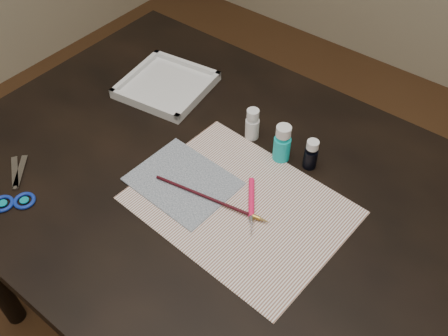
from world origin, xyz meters
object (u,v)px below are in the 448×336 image
Objects in this scene: paper at (240,205)px; paint_bottle_navy at (311,154)px; canvas at (183,181)px; scissors at (13,183)px; paint_bottle_cyan at (282,143)px; palette_tray at (166,85)px; paint_bottle_white at (252,124)px.

paint_bottle_navy reaches higher than paper.
canvas is at bearing -169.32° from paper.
paint_bottle_navy is 0.42× the size of scissors.
scissors is at bearing -148.53° from paper.
paint_bottle_navy is at bearing -102.83° from scissors.
canvas is 0.24m from paint_bottle_cyan.
scissors is (-0.42, -0.44, -0.04)m from paint_bottle_cyan.
canvas is 0.38m from scissors.
paper is at bearing -86.23° from paint_bottle_cyan.
paint_bottle_navy is (0.07, 0.02, -0.01)m from paint_bottle_cyan.
palette_tray reaches higher than paper.
scissors is at bearing -140.82° from canvas.
canvas is 2.28× the size of paint_bottle_cyan.
canvas is 0.22m from paint_bottle_white.
scissors is 0.47m from palette_tray.
paint_bottle_navy reaches higher than scissors.
paint_bottle_white is at bearing -91.56° from scissors.
paper is at bearing -60.46° from paint_bottle_white.
scissors is at bearing -94.13° from palette_tray.
paint_bottle_navy reaches higher than canvas.
paper is 5.72× the size of paint_bottle_navy.
paper is 0.18m from paint_bottle_cyan.
paint_bottle_navy is at bearing 48.25° from canvas.
canvas reaches higher than paper.
palette_tray reaches higher than scissors.
paint_bottle_navy is (0.05, 0.19, 0.04)m from paper.
paint_bottle_cyan reaches higher than palette_tray.
paper is 4.55× the size of paint_bottle_cyan.
paint_bottle_white is 0.86× the size of paint_bottle_cyan.
paint_bottle_white is at bearing -179.31° from paint_bottle_navy.
scissors is (-0.29, -0.24, 0.00)m from canvas.
paper is 0.45m from palette_tray.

